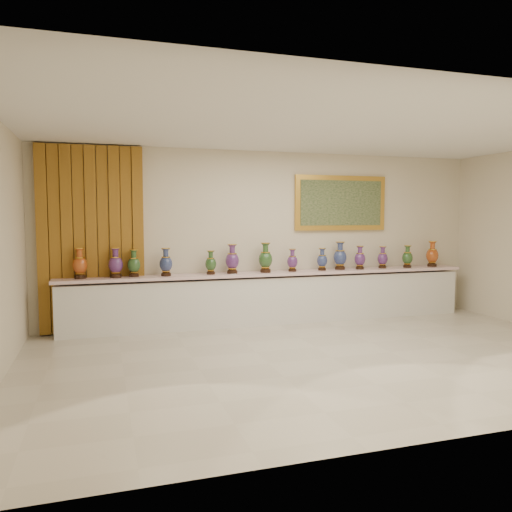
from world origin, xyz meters
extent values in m
plane|color=beige|center=(0.00, 0.00, 0.00)|extent=(8.00, 8.00, 0.00)
plane|color=beige|center=(0.00, 2.50, 1.50)|extent=(8.00, 0.00, 8.00)
plane|color=white|center=(0.00, 0.00, 3.00)|extent=(8.00, 8.00, 0.00)
cube|color=#9D6D21|center=(-3.03, 2.44, 1.50)|extent=(1.64, 0.14, 2.95)
cube|color=gold|center=(1.34, 2.46, 2.11)|extent=(1.80, 0.06, 1.00)
cube|color=#1B361B|center=(1.34, 2.42, 2.11)|extent=(1.62, 0.02, 0.82)
cube|color=white|center=(0.00, 2.27, 0.41)|extent=(7.20, 0.42, 0.81)
cube|color=silver|center=(0.00, 2.25, 0.88)|extent=(7.28, 0.48, 0.05)
cylinder|color=black|center=(-3.21, 2.28, 0.92)|extent=(0.17, 0.17, 0.05)
cone|color=gold|center=(-3.21, 2.28, 0.98)|extent=(0.15, 0.15, 0.03)
ellipsoid|color=maroon|center=(-3.21, 2.28, 1.11)|extent=(0.23, 0.23, 0.28)
cylinder|color=gold|center=(-3.21, 2.28, 1.23)|extent=(0.15, 0.15, 0.01)
cylinder|color=maroon|center=(-3.21, 2.28, 1.29)|extent=(0.09, 0.09, 0.10)
cone|color=maroon|center=(-3.21, 2.28, 1.36)|extent=(0.15, 0.15, 0.04)
cylinder|color=gold|center=(-3.21, 2.28, 1.38)|extent=(0.16, 0.16, 0.01)
cylinder|color=black|center=(-2.68, 2.24, 0.92)|extent=(0.17, 0.17, 0.05)
cone|color=gold|center=(-2.68, 2.24, 0.98)|extent=(0.15, 0.15, 0.03)
ellipsoid|color=#2C1048|center=(-2.68, 2.24, 1.11)|extent=(0.23, 0.23, 0.28)
cylinder|color=gold|center=(-2.68, 2.24, 1.22)|extent=(0.15, 0.15, 0.01)
cylinder|color=#2C1048|center=(-2.68, 2.24, 1.28)|extent=(0.09, 0.09, 0.10)
cone|color=#2C1048|center=(-2.68, 2.24, 1.35)|extent=(0.15, 0.15, 0.04)
cylinder|color=gold|center=(-2.68, 2.24, 1.37)|extent=(0.16, 0.16, 0.01)
cylinder|color=black|center=(-2.40, 2.27, 0.92)|extent=(0.16, 0.16, 0.04)
cone|color=gold|center=(-2.40, 2.27, 0.97)|extent=(0.14, 0.14, 0.03)
ellipsoid|color=black|center=(-2.40, 2.27, 1.09)|extent=(0.27, 0.27, 0.25)
cylinder|color=gold|center=(-2.40, 2.27, 1.20)|extent=(0.14, 0.14, 0.01)
cylinder|color=black|center=(-2.40, 2.27, 1.25)|extent=(0.08, 0.08, 0.09)
cone|color=black|center=(-2.40, 2.27, 1.32)|extent=(0.14, 0.14, 0.03)
cylinder|color=gold|center=(-2.40, 2.27, 1.33)|extent=(0.14, 0.14, 0.01)
cylinder|color=black|center=(-1.89, 2.23, 0.92)|extent=(0.16, 0.16, 0.05)
cone|color=gold|center=(-1.89, 2.23, 0.97)|extent=(0.14, 0.14, 0.03)
ellipsoid|color=#101743|center=(-1.89, 2.23, 1.10)|extent=(0.21, 0.21, 0.26)
cylinder|color=gold|center=(-1.89, 2.23, 1.21)|extent=(0.14, 0.14, 0.01)
cylinder|color=#101743|center=(-1.89, 2.23, 1.27)|extent=(0.08, 0.08, 0.10)
cone|color=#101743|center=(-1.89, 2.23, 1.33)|extent=(0.14, 0.14, 0.04)
cylinder|color=gold|center=(-1.89, 2.23, 1.35)|extent=(0.15, 0.15, 0.01)
cylinder|color=black|center=(-1.15, 2.24, 0.92)|extent=(0.14, 0.14, 0.04)
cone|color=gold|center=(-1.15, 2.24, 0.96)|extent=(0.12, 0.12, 0.03)
ellipsoid|color=black|center=(-1.15, 2.24, 1.07)|extent=(0.20, 0.20, 0.23)
cylinder|color=gold|center=(-1.15, 2.24, 1.17)|extent=(0.13, 0.13, 0.01)
cylinder|color=black|center=(-1.15, 2.24, 1.22)|extent=(0.07, 0.07, 0.08)
cone|color=black|center=(-1.15, 2.24, 1.28)|extent=(0.13, 0.13, 0.03)
cylinder|color=gold|center=(-1.15, 2.24, 1.29)|extent=(0.13, 0.13, 0.01)
cylinder|color=black|center=(-0.78, 2.26, 0.92)|extent=(0.18, 0.18, 0.05)
cone|color=gold|center=(-0.78, 2.26, 0.98)|extent=(0.15, 0.15, 0.03)
ellipsoid|color=#2C1048|center=(-0.78, 2.26, 1.12)|extent=(0.27, 0.27, 0.29)
cylinder|color=gold|center=(-0.78, 2.26, 1.24)|extent=(0.16, 0.16, 0.01)
cylinder|color=#2C1048|center=(-0.78, 2.26, 1.30)|extent=(0.09, 0.09, 0.10)
cone|color=#2C1048|center=(-0.78, 2.26, 1.37)|extent=(0.16, 0.16, 0.04)
cylinder|color=gold|center=(-0.78, 2.26, 1.39)|extent=(0.16, 0.16, 0.01)
cylinder|color=black|center=(-0.19, 2.24, 0.93)|extent=(0.18, 0.18, 0.05)
cone|color=gold|center=(-0.19, 2.24, 0.98)|extent=(0.16, 0.16, 0.03)
ellipsoid|color=black|center=(-0.19, 2.24, 1.12)|extent=(0.28, 0.28, 0.30)
cylinder|color=gold|center=(-0.19, 2.24, 1.25)|extent=(0.16, 0.16, 0.01)
cylinder|color=black|center=(-0.19, 2.24, 1.31)|extent=(0.10, 0.10, 0.11)
cone|color=black|center=(-0.19, 2.24, 1.39)|extent=(0.16, 0.16, 0.04)
cylinder|color=gold|center=(-0.19, 2.24, 1.41)|extent=(0.17, 0.17, 0.01)
cylinder|color=black|center=(0.31, 2.24, 0.92)|extent=(0.14, 0.14, 0.04)
cone|color=gold|center=(0.31, 2.24, 0.96)|extent=(0.12, 0.12, 0.03)
ellipsoid|color=#2C1048|center=(0.31, 2.24, 1.07)|extent=(0.24, 0.24, 0.23)
cylinder|color=gold|center=(0.31, 2.24, 1.17)|extent=(0.13, 0.13, 0.01)
cylinder|color=#2C1048|center=(0.31, 2.24, 1.22)|extent=(0.07, 0.07, 0.08)
cone|color=#2C1048|center=(0.31, 2.24, 1.28)|extent=(0.13, 0.13, 0.03)
cylinder|color=gold|center=(0.31, 2.24, 1.29)|extent=(0.13, 0.13, 0.01)
cylinder|color=black|center=(0.88, 2.24, 0.92)|extent=(0.14, 0.14, 0.04)
cone|color=gold|center=(0.88, 2.24, 0.96)|extent=(0.12, 0.12, 0.03)
ellipsoid|color=#101743|center=(0.88, 2.24, 1.07)|extent=(0.24, 0.24, 0.23)
cylinder|color=gold|center=(0.88, 2.24, 1.17)|extent=(0.13, 0.13, 0.01)
cylinder|color=#101743|center=(0.88, 2.24, 1.22)|extent=(0.07, 0.07, 0.08)
cone|color=#101743|center=(0.88, 2.24, 1.28)|extent=(0.13, 0.13, 0.03)
cylinder|color=gold|center=(0.88, 2.24, 1.30)|extent=(0.13, 0.13, 0.01)
cylinder|color=black|center=(1.25, 2.28, 0.93)|extent=(0.18, 0.18, 0.05)
cone|color=gold|center=(1.25, 2.28, 0.98)|extent=(0.16, 0.16, 0.03)
ellipsoid|color=#101743|center=(1.25, 2.28, 1.12)|extent=(0.27, 0.27, 0.29)
cylinder|color=gold|center=(1.25, 2.28, 1.25)|extent=(0.16, 0.16, 0.01)
cylinder|color=#101743|center=(1.25, 2.28, 1.31)|extent=(0.09, 0.09, 0.11)
cone|color=#101743|center=(1.25, 2.28, 1.38)|extent=(0.16, 0.16, 0.04)
cylinder|color=gold|center=(1.25, 2.28, 1.40)|extent=(0.17, 0.17, 0.01)
cylinder|color=black|center=(1.62, 2.22, 0.92)|extent=(0.15, 0.15, 0.04)
cone|color=gold|center=(1.62, 2.22, 0.97)|extent=(0.13, 0.13, 0.03)
ellipsoid|color=#2C1048|center=(1.62, 2.22, 1.09)|extent=(0.25, 0.25, 0.25)
cylinder|color=gold|center=(1.62, 2.22, 1.19)|extent=(0.14, 0.14, 0.01)
cylinder|color=#2C1048|center=(1.62, 2.22, 1.24)|extent=(0.08, 0.08, 0.09)
cone|color=#2C1048|center=(1.62, 2.22, 1.31)|extent=(0.14, 0.14, 0.03)
cylinder|color=gold|center=(1.62, 2.22, 1.32)|extent=(0.14, 0.14, 0.01)
cylinder|color=black|center=(2.12, 2.26, 0.92)|extent=(0.14, 0.14, 0.04)
cone|color=gold|center=(2.12, 2.26, 0.96)|extent=(0.13, 0.13, 0.03)
ellipsoid|color=#2C1048|center=(2.12, 2.26, 1.08)|extent=(0.24, 0.24, 0.24)
cylinder|color=gold|center=(2.12, 2.26, 1.18)|extent=(0.13, 0.13, 0.01)
cylinder|color=#2C1048|center=(2.12, 2.26, 1.23)|extent=(0.08, 0.08, 0.09)
cone|color=#2C1048|center=(2.12, 2.26, 1.29)|extent=(0.13, 0.13, 0.03)
cylinder|color=gold|center=(2.12, 2.26, 1.30)|extent=(0.13, 0.13, 0.01)
cylinder|color=black|center=(2.62, 2.21, 0.92)|extent=(0.15, 0.15, 0.04)
cone|color=gold|center=(2.62, 2.21, 0.97)|extent=(0.13, 0.13, 0.03)
ellipsoid|color=black|center=(2.62, 2.21, 1.08)|extent=(0.21, 0.21, 0.24)
cylinder|color=gold|center=(2.62, 2.21, 1.19)|extent=(0.13, 0.13, 0.01)
cylinder|color=black|center=(2.62, 2.21, 1.24)|extent=(0.08, 0.08, 0.09)
cone|color=black|center=(2.62, 2.21, 1.30)|extent=(0.13, 0.13, 0.03)
cylinder|color=gold|center=(2.62, 2.21, 1.32)|extent=(0.14, 0.14, 0.01)
cylinder|color=black|center=(3.19, 2.23, 0.92)|extent=(0.17, 0.17, 0.05)
cone|color=gold|center=(3.19, 2.23, 0.98)|extent=(0.15, 0.15, 0.03)
ellipsoid|color=maroon|center=(3.19, 2.23, 1.11)|extent=(0.29, 0.29, 0.28)
cylinder|color=gold|center=(3.19, 2.23, 1.23)|extent=(0.16, 0.16, 0.01)
cylinder|color=maroon|center=(3.19, 2.23, 1.30)|extent=(0.09, 0.09, 0.10)
cone|color=maroon|center=(3.19, 2.23, 1.37)|extent=(0.16, 0.16, 0.04)
cylinder|color=gold|center=(3.19, 2.23, 1.39)|extent=(0.16, 0.16, 0.01)
cube|color=white|center=(-0.79, 2.13, 0.90)|extent=(0.10, 0.06, 0.00)
camera|label=1|loc=(-2.89, -5.88, 1.87)|focal=35.00mm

